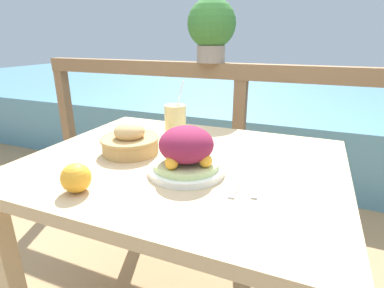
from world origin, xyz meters
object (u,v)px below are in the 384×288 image
Objects in this scene: bread_basket at (130,141)px; drink_glass at (175,123)px; potted_plant at (211,27)px; salad_plate at (186,153)px.

drink_glass is at bearing 64.41° from bread_basket.
potted_plant reaches higher than drink_glass.
potted_plant is (-0.08, 0.66, 0.39)m from drink_glass.
potted_plant is at bearing 104.71° from salad_plate.
potted_plant is at bearing 88.89° from bread_basket.
potted_plant is (0.02, 0.85, 0.42)m from bread_basket.
bread_basket is at bearing -115.59° from drink_glass.
bread_basket is 0.62× the size of potted_plant.
drink_glass reaches higher than salad_plate.
salad_plate is 0.69× the size of potted_plant.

